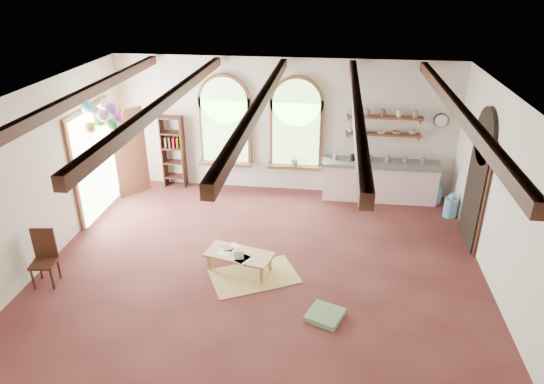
% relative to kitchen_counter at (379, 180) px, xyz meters
% --- Properties ---
extents(floor, '(8.00, 8.00, 0.00)m').
position_rel_kitchen_counter_xyz_m(floor, '(-2.30, -3.20, -0.48)').
color(floor, brown).
rests_on(floor, ground).
extents(ceiling_beams, '(6.20, 6.80, 0.18)m').
position_rel_kitchen_counter_xyz_m(ceiling_beams, '(-2.30, -3.20, 2.62)').
color(ceiling_beams, '#3B1C13').
rests_on(ceiling_beams, ceiling).
extents(window_left, '(1.30, 0.28, 2.20)m').
position_rel_kitchen_counter_xyz_m(window_left, '(-3.70, 0.23, 1.16)').
color(window_left, brown).
rests_on(window_left, floor).
extents(window_right, '(1.30, 0.28, 2.20)m').
position_rel_kitchen_counter_xyz_m(window_right, '(-2.00, 0.23, 1.16)').
color(window_right, brown).
rests_on(window_right, floor).
extents(left_doorway, '(0.10, 1.90, 2.50)m').
position_rel_kitchen_counter_xyz_m(left_doorway, '(-6.25, -1.40, 0.67)').
color(left_doorway, brown).
rests_on(left_doorway, floor).
extents(right_doorway, '(0.10, 1.30, 2.40)m').
position_rel_kitchen_counter_xyz_m(right_doorway, '(1.65, -1.70, 0.62)').
color(right_doorway, black).
rests_on(right_doorway, floor).
extents(kitchen_counter, '(2.68, 0.62, 0.94)m').
position_rel_kitchen_counter_xyz_m(kitchen_counter, '(0.00, 0.00, 0.00)').
color(kitchen_counter, beige).
rests_on(kitchen_counter, floor).
extents(wall_shelf_lower, '(1.70, 0.24, 0.04)m').
position_rel_kitchen_counter_xyz_m(wall_shelf_lower, '(0.00, 0.18, 1.07)').
color(wall_shelf_lower, brown).
rests_on(wall_shelf_lower, wall_back).
extents(wall_shelf_upper, '(1.70, 0.24, 0.04)m').
position_rel_kitchen_counter_xyz_m(wall_shelf_upper, '(0.00, 0.18, 1.47)').
color(wall_shelf_upper, brown).
rests_on(wall_shelf_upper, wall_back).
extents(wall_clock, '(0.32, 0.04, 0.32)m').
position_rel_kitchen_counter_xyz_m(wall_clock, '(1.25, 0.25, 1.42)').
color(wall_clock, black).
rests_on(wall_clock, wall_back).
extents(bookshelf, '(0.53, 0.32, 1.80)m').
position_rel_kitchen_counter_xyz_m(bookshelf, '(-5.00, 0.12, 0.42)').
color(bookshelf, '#3B1C13').
rests_on(bookshelf, floor).
extents(coffee_table, '(1.31, 0.83, 0.34)m').
position_rel_kitchen_counter_xyz_m(coffee_table, '(-2.70, -3.35, -0.17)').
color(coffee_table, tan).
rests_on(coffee_table, floor).
extents(side_chair, '(0.46, 0.46, 1.00)m').
position_rel_kitchen_counter_xyz_m(side_chair, '(-5.95, -4.19, -0.19)').
color(side_chair, '#3B1C13').
rests_on(side_chair, floor).
extents(floor_mat, '(1.76, 1.51, 0.02)m').
position_rel_kitchen_counter_xyz_m(floor_mat, '(-2.40, -3.54, -0.47)').
color(floor_mat, tan).
rests_on(floor_mat, floor).
extents(floor_cushion, '(0.67, 0.67, 0.09)m').
position_rel_kitchen_counter_xyz_m(floor_cushion, '(-1.11, -4.48, -0.43)').
color(floor_cushion, '#64865C').
rests_on(floor_cushion, floor).
extents(water_jug_a, '(0.28, 0.28, 0.53)m').
position_rel_kitchen_counter_xyz_m(water_jug_a, '(1.32, -0.02, -0.25)').
color(water_jug_a, '#578EBA').
rests_on(water_jug_a, floor).
extents(water_jug_b, '(0.29, 0.29, 0.56)m').
position_rel_kitchen_counter_xyz_m(water_jug_b, '(1.52, -0.70, -0.23)').
color(water_jug_b, '#578EBA').
rests_on(water_jug_b, floor).
extents(balloon_cluster, '(0.82, 0.82, 1.15)m').
position_rel_kitchen_counter_xyz_m(balloon_cluster, '(-5.70, -1.79, 1.87)').
color(balloon_cluster, silver).
rests_on(balloon_cluster, floor).
extents(table_book, '(0.22, 0.26, 0.02)m').
position_rel_kitchen_counter_xyz_m(table_book, '(-3.03, -3.23, -0.12)').
color(table_book, olive).
rests_on(table_book, coffee_table).
extents(tablet, '(0.22, 0.28, 0.01)m').
position_rel_kitchen_counter_xyz_m(tablet, '(-2.68, -3.44, -0.12)').
color(tablet, black).
rests_on(tablet, coffee_table).
extents(potted_plant_left, '(0.27, 0.23, 0.30)m').
position_rel_kitchen_counter_xyz_m(potted_plant_left, '(-3.70, 0.12, 0.37)').
color(potted_plant_left, '#598C4C').
rests_on(potted_plant_left, window_left).
extents(potted_plant_right, '(0.27, 0.23, 0.30)m').
position_rel_kitchen_counter_xyz_m(potted_plant_right, '(-2.00, 0.12, 0.37)').
color(potted_plant_right, '#598C4C').
rests_on(potted_plant_right, window_right).
extents(shelf_cup_a, '(0.12, 0.10, 0.10)m').
position_rel_kitchen_counter_xyz_m(shelf_cup_a, '(-0.75, 0.18, 1.14)').
color(shelf_cup_a, white).
rests_on(shelf_cup_a, wall_shelf_lower).
extents(shelf_cup_b, '(0.10, 0.10, 0.09)m').
position_rel_kitchen_counter_xyz_m(shelf_cup_b, '(-0.40, 0.18, 1.14)').
color(shelf_cup_b, beige).
rests_on(shelf_cup_b, wall_shelf_lower).
extents(shelf_bowl_a, '(0.22, 0.22, 0.05)m').
position_rel_kitchen_counter_xyz_m(shelf_bowl_a, '(-0.05, 0.18, 1.12)').
color(shelf_bowl_a, beige).
rests_on(shelf_bowl_a, wall_shelf_lower).
extents(shelf_bowl_b, '(0.20, 0.20, 0.06)m').
position_rel_kitchen_counter_xyz_m(shelf_bowl_b, '(0.30, 0.18, 1.12)').
color(shelf_bowl_b, '#8C664C').
rests_on(shelf_bowl_b, wall_shelf_lower).
extents(shelf_vase, '(0.18, 0.18, 0.19)m').
position_rel_kitchen_counter_xyz_m(shelf_vase, '(0.65, 0.18, 1.19)').
color(shelf_vase, slate).
rests_on(shelf_vase, wall_shelf_lower).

